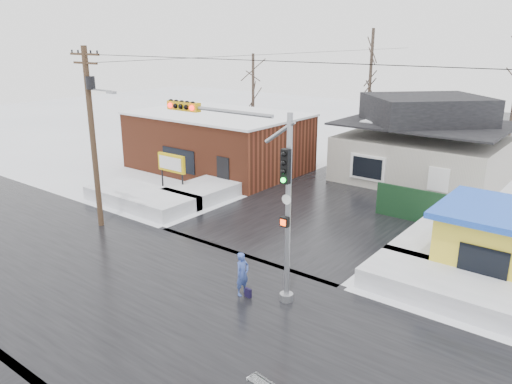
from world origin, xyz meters
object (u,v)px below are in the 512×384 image
Objects in this scene: utility_pole at (93,128)px; marquee_sign at (171,164)px; kiosk at (497,241)px; pedestrian at (242,274)px; traffic_signal at (252,177)px.

marquee_sign is at bearing 100.13° from utility_pole.
marquee_sign is 18.51m from kiosk.
utility_pole is 11.25m from pedestrian.
traffic_signal is 3.74m from pedestrian.
pedestrian is (-7.08, -7.63, -0.61)m from kiosk.
marquee_sign is at bearing 61.61° from pedestrian.
kiosk is at bearing 20.44° from utility_pole.
marquee_sign reaches higher than pedestrian.
utility_pole is 18.95m from kiosk.
traffic_signal reaches higher than kiosk.
utility_pole is 3.53× the size of marquee_sign.
marquee_sign is at bearing 150.28° from traffic_signal.
pedestrian is at bearing -31.97° from marquee_sign.
kiosk is at bearing -39.29° from pedestrian.
traffic_signal is 10.39m from utility_pole.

